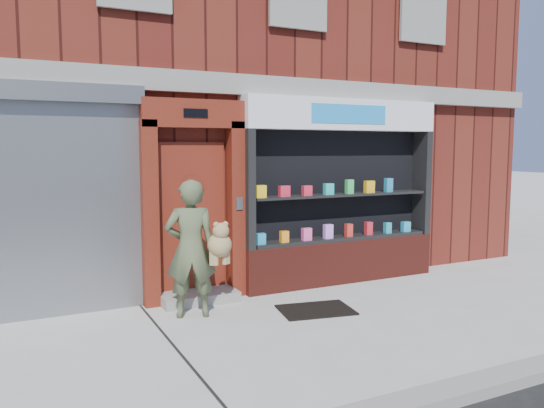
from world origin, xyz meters
TOP-DOWN VIEW (x-y plane):
  - ground at (0.00, 0.00)m, footprint 80.00×80.00m
  - curb at (0.00, -2.15)m, footprint 60.00×0.30m
  - building at (-0.00, 5.99)m, footprint 12.00×8.16m
  - shutter_bay at (-3.00, 1.93)m, footprint 3.10×0.30m
  - red_door_bay at (-0.75, 1.86)m, footprint 1.52×0.58m
  - pharmacy_bay at (1.75, 1.81)m, footprint 3.50×0.41m
  - woman at (-1.01, 1.12)m, footprint 0.89×0.59m
  - doormat at (0.55, 0.60)m, footprint 1.09×0.85m

SIDE VIEW (x-z plane):
  - ground at x=0.00m, z-range 0.00..0.00m
  - doormat at x=0.55m, z-range 0.00..0.02m
  - curb at x=0.00m, z-range 0.00..0.12m
  - woman at x=-1.01m, z-range 0.01..1.82m
  - pharmacy_bay at x=1.75m, z-range -0.13..2.87m
  - red_door_bay at x=-0.75m, z-range 0.01..2.91m
  - shutter_bay at x=-3.00m, z-range 0.20..3.24m
  - building at x=0.00m, z-range 0.00..8.00m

